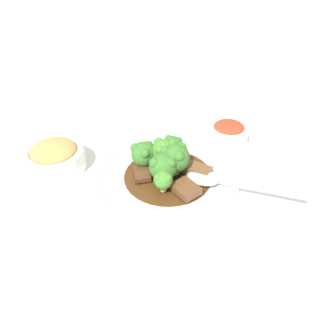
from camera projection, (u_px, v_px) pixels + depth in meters
ground_plane at (168, 181)px, 0.66m from camera, size 4.00×4.00×0.00m
main_plate at (168, 177)px, 0.65m from camera, size 0.28×0.28×0.02m
beef_strip_0 at (194, 169)px, 0.65m from camera, size 0.07×0.03×0.01m
beef_strip_1 at (142, 174)px, 0.64m from camera, size 0.05×0.05×0.01m
beef_strip_2 at (186, 189)px, 0.60m from camera, size 0.06×0.05×0.01m
broccoli_floret_0 at (163, 179)px, 0.59m from camera, size 0.04×0.04×0.04m
broccoli_floret_1 at (164, 151)px, 0.65m from camera, size 0.05×0.05×0.06m
broccoli_floret_2 at (143, 154)px, 0.65m from camera, size 0.05×0.05×0.05m
broccoli_floret_3 at (163, 166)px, 0.62m from camera, size 0.05×0.05×0.06m
broccoli_floret_4 at (172, 145)px, 0.68m from camera, size 0.04×0.04×0.05m
broccoli_floret_5 at (176, 157)px, 0.63m from camera, size 0.06×0.06×0.06m
serving_spoon at (213, 180)px, 0.62m from camera, size 0.22×0.08×0.01m
side_bowl_kimchi at (228, 132)px, 0.76m from camera, size 0.09×0.09×0.05m
side_bowl_appetizer at (55, 157)px, 0.67m from camera, size 0.12×0.12×0.06m
sauce_dish at (219, 274)px, 0.48m from camera, size 0.07×0.07×0.01m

